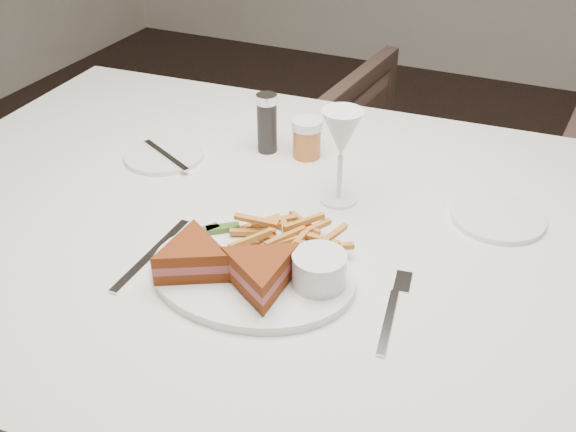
# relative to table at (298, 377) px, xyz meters

# --- Properties ---
(ground) EXTENTS (5.00, 5.00, 0.00)m
(ground) POSITION_rel_table_xyz_m (0.15, 0.31, -0.38)
(ground) COLOR black
(ground) RESTS_ON ground
(table) EXTENTS (1.61, 1.12, 0.75)m
(table) POSITION_rel_table_xyz_m (0.00, 0.00, 0.00)
(table) COLOR silver
(table) RESTS_ON ground
(chair_far) EXTENTS (0.76, 0.72, 0.73)m
(chair_far) POSITION_rel_table_xyz_m (0.09, 0.92, -0.01)
(chair_far) COLOR #443129
(chair_far) RESTS_ON ground
(table_setting) EXTENTS (0.81, 0.60, 0.18)m
(table_setting) POSITION_rel_table_xyz_m (-0.01, -0.06, 0.41)
(table_setting) COLOR white
(table_setting) RESTS_ON table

